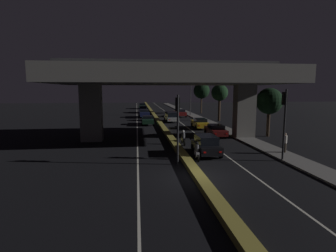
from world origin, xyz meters
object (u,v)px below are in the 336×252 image
(motorcycle_black_filtering_mid, at_px, (183,138))
(pedestrian_on_sidewalk, at_px, (285,143))
(traffic_light_right_of_median, at_px, (284,113))
(car_dark_green_lead_oncoming, at_px, (148,120))
(car_dark_green_fourth_oncoming, at_px, (142,106))
(motorcycle_white_filtering_near, at_px, (197,152))
(car_dark_red_second, at_px, (216,130))
(car_dark_red_fifth, at_px, (180,113))
(traffic_light_left_of_median, at_px, (178,117))
(car_silver_fourth, at_px, (171,116))
(street_lamp, at_px, (189,94))
(car_taxi_yellow_third, at_px, (200,123))
(car_black_lead, at_px, (206,145))
(car_dark_blue_third_oncoming, at_px, (143,109))
(car_dark_blue_second_oncoming, at_px, (144,113))

(motorcycle_black_filtering_mid, distance_m, pedestrian_on_sidewalk, 9.04)
(traffic_light_right_of_median, relative_size, car_dark_green_lead_oncoming, 1.19)
(car_dark_green_fourth_oncoming, distance_m, motorcycle_black_filtering_mid, 51.71)
(motorcycle_white_filtering_near, bearing_deg, car_dark_green_lead_oncoming, 11.49)
(car_dark_red_second, height_order, motorcycle_white_filtering_near, motorcycle_white_filtering_near)
(car_dark_red_fifth, relative_size, motorcycle_black_filtering_mid, 2.63)
(car_dark_red_second, xyz_separation_m, car_dark_green_lead_oncoming, (-7.29, 11.43, -0.03))
(car_dark_green_fourth_oncoming, bearing_deg, traffic_light_left_of_median, 3.15)
(car_silver_fourth, xyz_separation_m, car_dark_green_lead_oncoming, (-4.11, -3.26, -0.19))
(street_lamp, distance_m, motorcycle_black_filtering_mid, 30.06)
(traffic_light_left_of_median, height_order, car_dark_green_lead_oncoming, traffic_light_left_of_median)
(car_dark_red_second, distance_m, car_dark_green_fourth_oncoming, 48.12)
(car_taxi_yellow_third, bearing_deg, traffic_light_right_of_median, -172.59)
(car_dark_red_fifth, bearing_deg, car_dark_red_second, 179.06)
(traffic_light_left_of_median, xyz_separation_m, car_dark_green_fourth_oncoming, (-1.17, 58.38, -2.50))
(pedestrian_on_sidewalk, bearing_deg, traffic_light_right_of_median, -124.79)
(car_dark_green_lead_oncoming, bearing_deg, car_dark_red_second, 33.16)
(traffic_light_left_of_median, xyz_separation_m, car_dark_red_second, (6.11, 10.81, -2.63))
(motorcycle_white_filtering_near, bearing_deg, car_dark_red_second, -20.61)
(traffic_light_right_of_median, xyz_separation_m, car_black_lead, (-5.15, 2.55, -2.79))
(car_taxi_yellow_third, height_order, pedestrian_on_sidewalk, pedestrian_on_sidewalk)
(motorcycle_black_filtering_mid, bearing_deg, car_black_lead, -165.04)
(street_lamp, distance_m, car_dark_red_second, 25.41)
(car_black_lead, xyz_separation_m, car_dark_blue_third_oncoming, (-4.06, 42.09, -0.03))
(car_dark_blue_second_oncoming, distance_m, motorcycle_white_filtering_near, 32.45)
(car_dark_green_fourth_oncoming, xyz_separation_m, motorcycle_black_filtering_mid, (2.80, -51.64, -0.27))
(car_dark_red_fifth, height_order, car_dark_blue_second_oncoming, car_dark_blue_second_oncoming)
(pedestrian_on_sidewalk, bearing_deg, car_black_lead, 175.29)
(car_dark_red_second, bearing_deg, street_lamp, -2.07)
(motorcycle_white_filtering_near, distance_m, pedestrian_on_sidewalk, 7.73)
(street_lamp, xyz_separation_m, motorcycle_white_filtering_near, (-6.30, -34.84, -3.92))
(street_lamp, height_order, car_dark_blue_second_oncoming, street_lamp)
(car_black_lead, height_order, car_dark_red_fifth, car_black_lead)
(car_silver_fourth, distance_m, motorcycle_black_filtering_mid, 18.81)
(street_lamp, bearing_deg, traffic_light_left_of_median, -102.50)
(car_dark_red_fifth, height_order, motorcycle_white_filtering_near, car_dark_red_fifth)
(car_dark_red_second, bearing_deg, motorcycle_black_filtering_mid, 134.38)
(traffic_light_right_of_median, relative_size, car_dark_red_fifth, 1.11)
(street_lamp, height_order, car_silver_fourth, street_lamp)
(car_dark_red_second, relative_size, car_dark_blue_second_oncoming, 0.98)
(car_dark_red_second, xyz_separation_m, car_dark_green_fourth_oncoming, (-7.28, 47.57, 0.13))
(car_dark_red_second, height_order, car_silver_fourth, car_silver_fourth)
(traffic_light_left_of_median, xyz_separation_m, car_black_lead, (2.77, 2.54, -2.54))
(car_dark_green_fourth_oncoming, bearing_deg, street_lamp, 24.06)
(car_dark_blue_second_oncoming, xyz_separation_m, car_dark_green_fourth_oncoming, (0.24, 25.05, 0.07))
(traffic_light_right_of_median, bearing_deg, traffic_light_left_of_median, 179.97)
(car_dark_green_fourth_oncoming, relative_size, pedestrian_on_sidewalk, 2.76)
(traffic_light_right_of_median, relative_size, street_lamp, 0.70)
(car_black_lead, distance_m, motorcycle_black_filtering_mid, 4.36)
(traffic_light_right_of_median, distance_m, car_taxi_yellow_third, 17.69)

